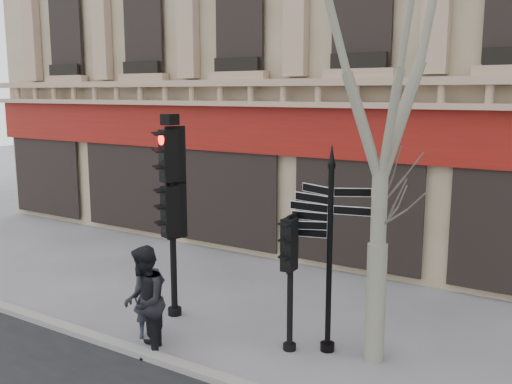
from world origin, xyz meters
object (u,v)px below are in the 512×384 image
fingerpost (330,214)px  pedestrian_b (144,301)px  plane_tree (386,24)px  traffic_signal_main (172,191)px  pedestrian_a (149,295)px  traffic_signal_secondary (290,259)px

fingerpost → pedestrian_b: fingerpost is taller
pedestrian_b → plane_tree: bearing=84.4°
traffic_signal_main → pedestrian_a: 2.13m
traffic_signal_secondary → plane_tree: plane_tree is taller
pedestrian_b → traffic_signal_secondary: bearing=91.4°
fingerpost → traffic_signal_main: size_ratio=0.90×
traffic_signal_main → plane_tree: 5.23m
traffic_signal_main → pedestrian_b: 2.49m
traffic_signal_secondary → plane_tree: 4.22m
pedestrian_b → pedestrian_a: bearing=-178.7°
traffic_signal_secondary → pedestrian_a: 2.82m
plane_tree → pedestrian_b: plane_tree is taller
plane_tree → pedestrian_b: 6.16m
fingerpost → traffic_signal_secondary: fingerpost is taller
pedestrian_a → fingerpost: bearing=-22.3°
traffic_signal_main → pedestrian_a: bearing=-55.8°
traffic_signal_main → plane_tree: (4.26, 0.31, 3.01)m
fingerpost → plane_tree: plane_tree is taller
fingerpost → pedestrian_b: bearing=-148.8°
traffic_signal_main → plane_tree: bearing=21.7°
fingerpost → pedestrian_a: 3.76m
traffic_signal_secondary → fingerpost: bearing=26.2°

